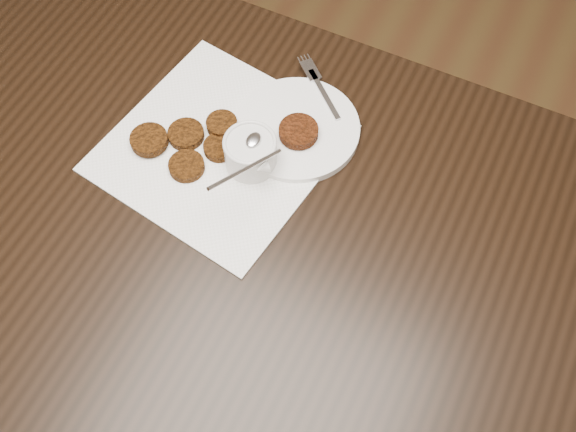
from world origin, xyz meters
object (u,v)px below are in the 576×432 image
(table, at_px, (260,339))
(plate_with_patty, at_px, (297,126))
(napkin, at_px, (220,148))
(sauce_ramekin, at_px, (250,141))

(table, bearing_deg, plate_with_patty, 99.24)
(napkin, height_order, plate_with_patty, plate_with_patty)
(table, height_order, napkin, napkin)
(table, bearing_deg, sauce_ramekin, 117.10)
(sauce_ramekin, bearing_deg, table, -62.90)
(napkin, bearing_deg, plate_with_patty, 41.33)
(table, relative_size, plate_with_patty, 7.01)
(napkin, height_order, sauce_ramekin, sauce_ramekin)
(sauce_ramekin, distance_m, plate_with_patty, 0.11)
(plate_with_patty, bearing_deg, table, -80.76)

